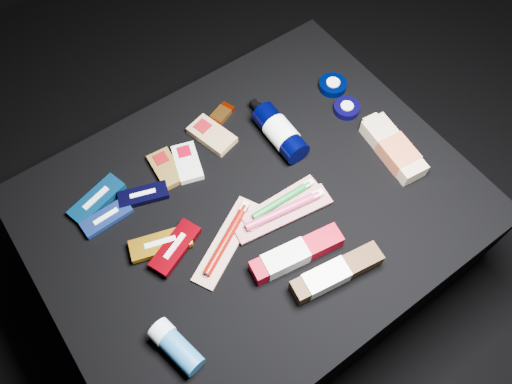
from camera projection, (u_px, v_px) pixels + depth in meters
ground at (254, 265)px, 1.50m from camera, size 3.00×3.00×0.00m
cloth_table at (254, 238)px, 1.33m from camera, size 0.98×0.78×0.40m
luna_bar_0 at (97, 200)px, 1.15m from camera, size 0.14×0.09×0.02m
luna_bar_1 at (107, 218)px, 1.12m from camera, size 0.12×0.05×0.02m
luna_bar_2 at (143, 195)px, 1.15m from camera, size 0.12×0.08×0.01m
luna_bar_3 at (161, 244)px, 1.08m from camera, size 0.14×0.09×0.02m
luna_bar_4 at (175, 247)px, 1.08m from camera, size 0.14×0.09×0.02m
clif_bar_0 at (166, 167)px, 1.19m from camera, size 0.06×0.11×0.02m
clif_bar_1 at (187, 161)px, 1.20m from camera, size 0.09×0.12×0.02m
clif_bar_2 at (210, 134)px, 1.23m from camera, size 0.09×0.13×0.02m
power_bar at (218, 118)px, 1.26m from camera, size 0.12×0.07×0.01m
lotion_bottle at (280, 132)px, 1.21m from camera, size 0.07×0.20×0.07m
cream_tin_upper at (333, 85)px, 1.31m from camera, size 0.07×0.07×0.02m
cream_tin_lower at (347, 108)px, 1.27m from camera, size 0.07×0.07×0.02m
bodywash_bottle at (394, 149)px, 1.20m from camera, size 0.09×0.20×0.04m
deodorant_stick at (176, 346)px, 0.97m from camera, size 0.07×0.12×0.05m
toothbrush_pack_0 at (227, 239)px, 1.10m from camera, size 0.23×0.15×0.03m
toothbrush_pack_1 at (284, 211)px, 1.12m from camera, size 0.24×0.09×0.03m
toothbrush_pack_2 at (283, 201)px, 1.13m from camera, size 0.20×0.05×0.02m
toothpaste_carton_red at (293, 256)px, 1.07m from camera, size 0.21×0.08×0.04m
toothpaste_carton_green at (333, 274)px, 1.04m from camera, size 0.21×0.08×0.04m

